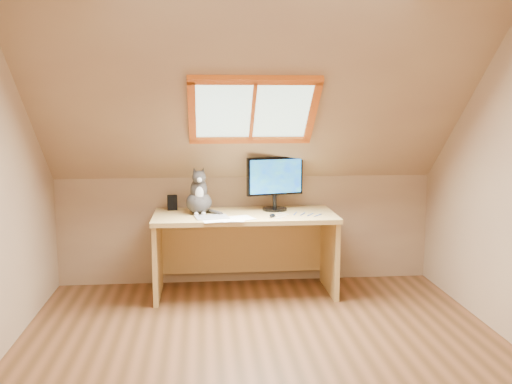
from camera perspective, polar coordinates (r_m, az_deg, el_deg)
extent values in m
plane|color=brown|center=(3.90, 1.10, -16.58)|extent=(3.50, 3.50, 0.00)
cube|color=tan|center=(1.86, 7.29, -5.99)|extent=(3.50, 0.02, 2.40)
cube|color=tan|center=(5.40, -0.97, -3.76)|extent=(3.50, 0.02, 1.00)
cube|color=tan|center=(4.50, -0.25, 9.13)|extent=(3.50, 1.56, 1.41)
cube|color=#B2E0CC|center=(4.58, -0.33, 8.25)|extent=(0.90, 0.53, 0.48)
cube|color=#CA4913|center=(4.58, -0.33, 8.25)|extent=(1.02, 0.64, 0.59)
cube|color=tan|center=(4.99, -1.14, -2.40)|extent=(1.59, 0.69, 0.04)
cube|color=tan|center=(5.08, -9.81, -6.53)|extent=(0.04, 0.63, 0.68)
cube|color=tan|center=(5.19, 7.37, -6.16)|extent=(0.04, 0.63, 0.68)
cube|color=tan|center=(5.38, -1.38, -5.53)|extent=(1.49, 0.03, 0.48)
cylinder|color=black|center=(5.15, 1.89, -1.72)|extent=(0.22, 0.22, 0.02)
cylinder|color=black|center=(5.14, 1.89, -0.95)|extent=(0.04, 0.04, 0.12)
cube|color=black|center=(5.10, 1.90, 1.60)|extent=(0.52, 0.16, 0.34)
cube|color=#041ED1|center=(5.08, 2.01, 1.57)|extent=(0.47, 0.12, 0.30)
ellipsoid|color=#413D3A|center=(5.01, -5.74, -1.04)|extent=(0.25, 0.29, 0.19)
ellipsoid|color=#413D3A|center=(4.98, -5.75, 0.21)|extent=(0.16, 0.16, 0.21)
ellipsoid|color=silver|center=(4.91, -5.68, -0.15)|extent=(0.08, 0.05, 0.12)
ellipsoid|color=#413D3A|center=(4.91, -5.72, 1.49)|extent=(0.13, 0.11, 0.11)
sphere|color=silver|center=(4.87, -5.67, 1.20)|extent=(0.04, 0.04, 0.04)
cone|color=#413D3A|center=(4.92, -6.18, 2.13)|extent=(0.06, 0.06, 0.07)
cone|color=#413D3A|center=(4.93, -5.33, 2.15)|extent=(0.06, 0.06, 0.07)
cube|color=black|center=(5.22, -8.38, -1.06)|extent=(0.10, 0.10, 0.13)
cube|color=#B2B2B7|center=(4.81, -4.45, -2.53)|extent=(0.30, 0.24, 0.01)
ellipsoid|color=black|center=(4.83, 1.64, -2.37)|extent=(0.07, 0.10, 0.03)
cube|color=white|center=(4.72, -3.11, -2.80)|extent=(0.33, 0.27, 0.00)
cube|color=white|center=(4.72, -3.11, -2.78)|extent=(0.32, 0.24, 0.00)
cube|color=white|center=(4.72, -3.11, -2.76)|extent=(0.35, 0.30, 0.00)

